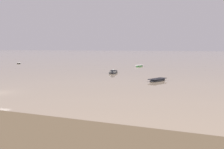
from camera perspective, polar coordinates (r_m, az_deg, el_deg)
The scene contains 4 objects.
motorboat_moored_1 at distance 62.86m, azimuth 0.22°, elevation 0.44°, with size 2.68×4.76×1.55m.
rowboat_moored_1 at distance 106.92m, azimuth -19.61°, elevation 2.35°, with size 3.45×3.27×0.56m.
rowboat_moored_2 at distance 49.11m, azimuth 9.84°, elevation -1.22°, with size 3.06×4.80×0.72m.
rowboat_moored_4 at distance 86.22m, azimuth 5.97°, elevation 1.89°, with size 1.99×4.22×0.64m.
Camera 1 is at (28.06, -27.01, 6.28)m, focal length 42.13 mm.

